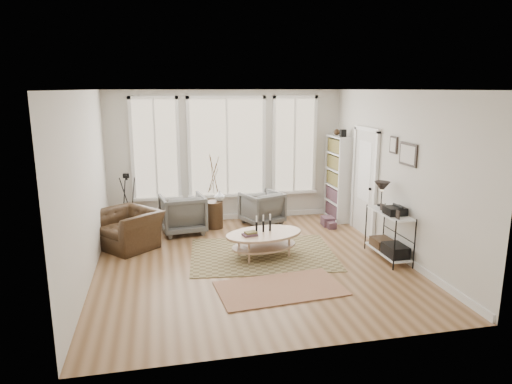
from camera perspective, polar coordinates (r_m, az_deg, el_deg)
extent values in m
plane|color=#956E4A|center=(7.94, -0.51, -8.78)|extent=(5.50, 5.50, 0.00)
plane|color=white|center=(7.38, -0.55, 12.65)|extent=(5.50, 5.50, 0.00)
cube|color=beige|center=(10.19, -3.65, 4.49)|extent=(5.20, 0.04, 2.90)
cube|color=beige|center=(4.94, 5.93, -4.57)|extent=(5.20, 0.04, 2.90)
cube|color=beige|center=(7.46, -20.49, 0.62)|extent=(0.04, 5.50, 2.90)
cube|color=beige|center=(8.43, 17.07, 2.20)|extent=(0.04, 5.50, 2.90)
cube|color=white|center=(10.48, -3.54, -3.06)|extent=(5.10, 0.04, 0.12)
cube|color=white|center=(8.77, 16.38, -6.76)|extent=(0.03, 5.40, 0.12)
cube|color=tan|center=(10.15, -3.65, 5.59)|extent=(1.60, 0.03, 2.10)
cube|color=tan|center=(10.04, -12.47, 5.24)|extent=(0.90, 0.03, 2.10)
cube|color=tan|center=(10.49, 4.79, 5.81)|extent=(0.90, 0.03, 2.10)
cube|color=white|center=(10.13, -3.64, 5.58)|extent=(1.74, 0.06, 2.24)
cube|color=white|center=(10.02, -12.47, 5.22)|extent=(1.04, 0.06, 2.24)
cube|color=white|center=(10.47, 4.82, 5.79)|extent=(1.04, 0.06, 2.24)
cube|color=white|center=(10.30, -3.54, -0.41)|extent=(4.10, 0.12, 0.06)
cube|color=silver|center=(9.50, 13.44, 1.09)|extent=(0.04, 0.88, 2.10)
cube|color=white|center=(9.44, 13.41, 2.57)|extent=(0.01, 0.55, 1.20)
cube|color=white|center=(9.06, 14.67, 0.47)|extent=(0.06, 0.08, 2.18)
cube|color=white|center=(9.92, 12.15, 1.66)|extent=(0.06, 0.08, 2.18)
cube|color=white|center=(9.34, 13.70, 7.65)|extent=(0.06, 1.06, 0.08)
sphere|color=black|center=(9.20, 14.04, 0.37)|extent=(0.06, 0.06, 0.06)
cube|color=white|center=(10.05, 11.04, 1.26)|extent=(0.30, 0.03, 1.90)
cube|color=white|center=(10.79, 9.35, 2.12)|extent=(0.30, 0.03, 1.90)
cube|color=white|center=(10.48, 10.93, 1.73)|extent=(0.02, 0.85, 1.90)
cube|color=white|center=(10.42, 10.17, 1.70)|extent=(0.30, 0.81, 1.90)
cube|color=maroon|center=(10.42, 10.17, 1.70)|extent=(0.24, 0.75, 1.76)
cube|color=black|center=(10.09, 10.83, 7.24)|extent=(0.12, 0.10, 0.16)
sphere|color=#3B2717|center=(10.41, 10.08, 7.38)|extent=(0.14, 0.14, 0.14)
cube|color=white|center=(8.41, 16.14, -7.16)|extent=(0.37, 1.07, 0.03)
cube|color=white|center=(8.21, 16.44, -2.56)|extent=(0.37, 1.07, 0.02)
cylinder|color=black|center=(7.79, 16.94, -6.45)|extent=(0.02, 0.02, 0.85)
cylinder|color=black|center=(7.97, 19.22, -6.18)|extent=(0.02, 0.02, 0.85)
cylinder|color=black|center=(8.68, 13.58, -4.26)|extent=(0.02, 0.02, 0.85)
cylinder|color=black|center=(8.84, 15.69, -4.07)|extent=(0.02, 0.02, 0.85)
cylinder|color=black|center=(8.49, 15.35, -1.60)|extent=(0.14, 0.14, 0.02)
cylinder|color=black|center=(8.46, 15.41, -0.68)|extent=(0.02, 0.02, 0.30)
cone|color=black|center=(8.41, 15.49, 0.64)|extent=(0.28, 0.28, 0.18)
cube|color=black|center=(8.06, 16.98, -2.25)|extent=(0.32, 0.30, 0.13)
cube|color=black|center=(8.17, 17.01, -7.00)|extent=(0.32, 0.45, 0.20)
cube|color=#3B2717|center=(8.57, 15.49, -6.12)|extent=(0.32, 0.40, 0.16)
cube|color=black|center=(7.78, 17.30, -2.72)|extent=(0.02, 0.10, 0.14)
cube|color=black|center=(8.24, 15.47, -1.82)|extent=(0.02, 0.10, 0.12)
cube|color=black|center=(8.02, 18.51, 4.47)|extent=(0.03, 0.52, 0.38)
cube|color=white|center=(8.01, 18.41, 4.47)|extent=(0.01, 0.44, 0.30)
cube|color=black|center=(8.44, 16.84, 5.66)|extent=(0.03, 0.24, 0.30)
cube|color=white|center=(8.43, 16.75, 5.66)|extent=(0.01, 0.18, 0.24)
cube|color=brown|center=(8.29, 0.83, -7.77)|extent=(2.74, 2.17, 0.01)
cube|color=brown|center=(6.96, 3.04, -11.92)|extent=(1.93, 1.19, 0.01)
ellipsoid|color=tan|center=(8.14, 1.00, -6.74)|extent=(1.33, 0.99, 0.03)
ellipsoid|color=tan|center=(8.07, 1.01, -5.26)|extent=(1.55, 1.16, 0.04)
cylinder|color=tan|center=(7.86, -1.40, -7.46)|extent=(0.04, 0.04, 0.40)
cylinder|color=tan|center=(8.03, 4.07, -7.04)|extent=(0.04, 0.04, 0.40)
cylinder|color=tan|center=(8.27, -1.97, -6.42)|extent=(0.04, 0.04, 0.40)
cylinder|color=tan|center=(8.43, 3.23, -6.05)|extent=(0.04, 0.04, 0.40)
cylinder|color=black|center=(8.05, 0.00, -4.38)|extent=(0.04, 0.04, 0.20)
cylinder|color=black|center=(8.08, 0.92, -4.32)|extent=(0.04, 0.04, 0.20)
cylinder|color=black|center=(8.11, 1.84, -4.26)|extent=(0.04, 0.04, 0.20)
cube|color=#37522B|center=(7.90, -0.71, -5.22)|extent=(0.24, 0.18, 0.07)
imported|color=#5F5E5A|center=(9.53, -9.16, -2.68)|extent=(0.97, 1.00, 0.81)
imported|color=#5F5E5A|center=(10.00, 0.73, -2.01)|extent=(1.01, 1.03, 0.73)
cylinder|color=#3B2717|center=(9.80, -5.27, -2.84)|extent=(0.38, 0.38, 0.57)
imported|color=silver|center=(9.76, -4.58, -0.45)|extent=(0.28, 0.28, 0.23)
imported|color=#3B2717|center=(8.90, -15.71, -4.45)|extent=(1.45, 1.43, 0.71)
cylinder|color=black|center=(9.51, -15.90, 1.61)|extent=(0.05, 0.05, 0.05)
cube|color=black|center=(9.50, -15.92, 1.98)|extent=(0.13, 0.10, 0.09)
cylinder|color=black|center=(9.43, -15.95, 1.90)|extent=(0.05, 0.07, 0.05)
cube|color=maroon|center=(10.07, 8.95, -3.63)|extent=(0.26, 0.32, 0.20)
cube|color=maroon|center=(9.89, 9.37, -4.11)|extent=(0.18, 0.23, 0.14)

